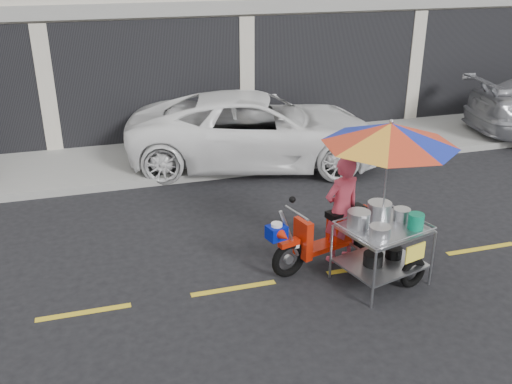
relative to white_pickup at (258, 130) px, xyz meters
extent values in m
plane|color=black|center=(0.25, -4.70, -0.76)|extent=(90.00, 90.00, 0.00)
cube|color=gray|center=(0.25, 0.80, -0.68)|extent=(45.00, 3.00, 0.15)
cube|color=black|center=(0.25, 1.77, 0.69)|extent=(35.28, 0.06, 2.90)
cube|color=gray|center=(0.25, 1.75, 2.34)|extent=(36.00, 0.12, 0.30)
cube|color=gold|center=(0.25, -4.70, -0.76)|extent=(42.00, 0.10, 0.01)
imported|color=white|center=(0.00, 0.00, 0.00)|extent=(5.93, 3.82, 1.52)
torus|color=black|center=(-0.91, -4.60, -0.49)|extent=(0.56, 0.25, 0.55)
torus|color=black|center=(0.50, -4.22, -0.49)|extent=(0.56, 0.25, 0.55)
cylinder|color=#9EA0A5|center=(-0.91, -4.60, -0.49)|extent=(0.15, 0.09, 0.14)
cylinder|color=#9EA0A5|center=(0.50, -4.22, -0.49)|extent=(0.15, 0.09, 0.14)
cube|color=#B81D08|center=(-0.91, -4.60, -0.23)|extent=(0.33, 0.19, 0.08)
cylinder|color=#9EA0A5|center=(-0.91, -4.60, -0.08)|extent=(0.35, 0.14, 0.78)
cube|color=#B81D08|center=(-0.67, -4.53, -0.23)|extent=(0.20, 0.35, 0.58)
cube|color=#B81D08|center=(-0.25, -4.42, -0.45)|extent=(0.82, 0.47, 0.08)
cube|color=#B81D08|center=(0.17, -4.30, -0.23)|extent=(0.77, 0.43, 0.39)
cube|color=black|center=(0.08, -4.33, 0.00)|extent=(0.67, 0.39, 0.10)
cylinder|color=#9EA0A5|center=(-0.80, -4.56, 0.21)|extent=(0.17, 0.53, 0.03)
sphere|color=black|center=(-0.79, -4.36, 0.33)|extent=(0.10, 0.10, 0.10)
cylinder|color=white|center=(-0.80, -4.56, -0.29)|extent=(0.14, 0.14, 0.05)
cube|color=#03118A|center=(-1.11, -4.65, 0.00)|extent=(0.30, 0.27, 0.19)
cylinder|color=white|center=(-1.11, -4.65, 0.12)|extent=(0.19, 0.19, 0.05)
cone|color=#B81D08|center=(-1.07, -4.81, 0.02)|extent=(0.22, 0.25, 0.17)
torus|color=black|center=(0.65, -5.33, -0.55)|extent=(0.46, 0.21, 0.45)
cylinder|color=#9EA0A5|center=(-0.12, -5.64, -0.35)|extent=(0.04, 0.04, 0.83)
cylinder|color=#9EA0A5|center=(-0.35, -4.80, -0.35)|extent=(0.04, 0.04, 0.83)
cylinder|color=#9EA0A5|center=(0.91, -5.36, -0.35)|extent=(0.04, 0.04, 0.83)
cylinder|color=#9EA0A5|center=(0.68, -4.52, -0.35)|extent=(0.04, 0.04, 0.83)
cube|color=#9EA0A5|center=(0.28, -5.08, -0.47)|extent=(1.26, 1.12, 0.03)
cube|color=#9EA0A5|center=(0.28, -5.08, 0.07)|extent=(1.26, 1.12, 0.04)
cylinder|color=#9EA0A5|center=(0.39, -5.50, 0.12)|extent=(1.04, 0.30, 0.02)
cylinder|color=#9EA0A5|center=(0.17, -4.66, 0.12)|extent=(1.04, 0.30, 0.02)
cylinder|color=#9EA0A5|center=(-0.24, -5.22, 0.12)|extent=(0.25, 0.85, 0.02)
cylinder|color=#9EA0A5|center=(0.80, -4.94, 0.12)|extent=(0.25, 0.85, 0.02)
cylinder|color=#9EA0A5|center=(0.17, -4.66, -0.47)|extent=(0.23, 0.71, 0.04)
cylinder|color=#9EA0A5|center=(0.17, -4.66, 0.02)|extent=(0.23, 0.71, 0.04)
cube|color=yellow|center=(0.54, -5.49, -0.13)|extent=(0.33, 0.11, 0.24)
cylinder|color=#B7B7BC|center=(-0.05, -4.97, 0.19)|extent=(0.38, 0.38, 0.21)
cylinder|color=#B7B7BC|center=(0.32, -4.85, 0.21)|extent=(0.40, 0.40, 0.25)
cylinder|color=#B7B7BC|center=(0.62, -4.94, 0.16)|extent=(0.28, 0.28, 0.15)
cylinder|color=#B7B7BC|center=(0.09, -5.31, 0.15)|extent=(0.34, 0.34, 0.13)
cylinder|color=#0B835C|center=(0.67, -5.23, 0.19)|extent=(0.26, 0.26, 0.21)
cylinder|color=black|center=(0.14, -5.12, -0.37)|extent=(0.33, 0.33, 0.17)
cylinder|color=black|center=(0.51, -5.02, -0.38)|extent=(0.29, 0.29, 0.16)
cylinder|color=#9EA0A5|center=(0.30, -4.97, 0.80)|extent=(0.03, 0.03, 1.46)
sphere|color=#9EA0A5|center=(0.30, -4.97, 1.54)|extent=(0.06, 0.06, 0.06)
imported|color=#BB3749|center=(-0.02, -4.35, 0.06)|extent=(0.68, 0.54, 1.65)
camera|label=1|loc=(-3.35, -11.23, 3.59)|focal=40.00mm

